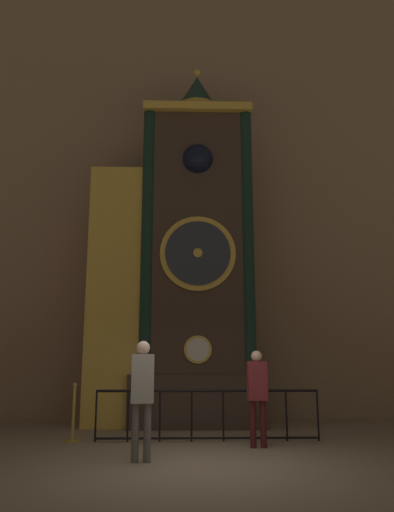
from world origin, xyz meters
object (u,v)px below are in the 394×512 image
Objects in this scene: visitor_far at (257,389)px; clock_tower at (179,264)px; visitor_near at (142,388)px; stanchion_post at (73,422)px.

clock_tower is at bearing 112.22° from visitor_far.
visitor_near is 1.07× the size of visitor_far.
visitor_far reaches higher than stanchion_post.
clock_tower is 8.58× the size of stanchion_post.
visitor_near is at bearing -53.88° from stanchion_post.
visitor_far is at bearing 25.79° from visitor_near.
visitor_near is 2.28m from visitor_far.
stanchion_post is at bearing 164.35° from visitor_far.
clock_tower reaches higher than stanchion_post.
visitor_far is (1.93, 1.22, -0.08)m from visitor_near.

